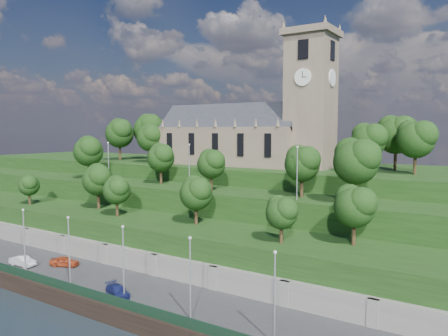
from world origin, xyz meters
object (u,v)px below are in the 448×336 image
Objects in this scene: car_left at (65,261)px; car_right at (118,291)px; church at (250,129)px; car_middle at (23,261)px.

car_left is 15.96m from car_right.
church is at bearing -37.61° from car_left.
car_left is 6.37m from car_middle.
car_left is at bearing -104.17° from church.
church is 47.70m from car_right.
church reaches higher than car_right.
car_middle is at bearing 108.68° from car_right.
church reaches higher than car_middle.
car_right is (5.61, -43.00, -19.88)m from church.
car_right is (20.91, -0.71, -0.10)m from car_middle.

